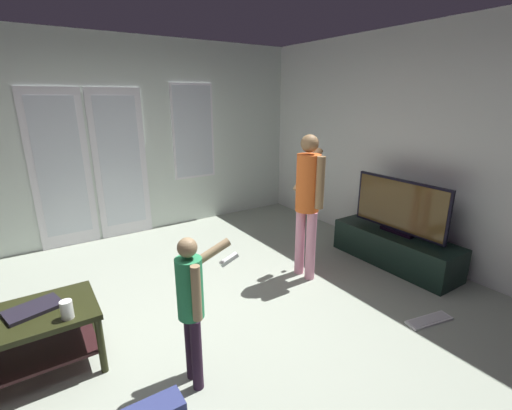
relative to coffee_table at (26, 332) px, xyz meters
The scene contains 11 objects.
ground_plane 1.14m from the coffee_table, ahead, with size 5.97×5.34×0.02m, color #97A08F.
wall_back_with_doors 2.85m from the coffee_table, 66.03° to the left, with size 5.97×0.09×2.71m.
wall_right_plain 4.15m from the coffee_table, ahead, with size 0.06×5.34×2.68m.
coffee_table is the anchor object (origin of this frame).
tv_stand 3.67m from the coffee_table, ahead, with size 0.49×1.46×0.38m.
flat_screen_tv 3.68m from the coffee_table, ahead, with size 0.08×1.16×0.64m.
person_adult 2.65m from the coffee_table, ahead, with size 0.50×0.44×1.55m.
person_child 1.21m from the coffee_table, 36.62° to the right, with size 0.50×0.29×1.08m.
loose_keyboard 3.19m from the coffee_table, 22.14° to the right, with size 0.46×0.21×0.02m.
laptop_closed 0.16m from the coffee_table, 26.98° to the left, with size 0.34×0.21×0.03m, color black.
cup_by_laptop 0.38m from the coffee_table, 37.20° to the right, with size 0.08×0.08×0.13m, color white.
Camera 1 is at (-0.89, -2.42, 1.90)m, focal length 24.87 mm.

